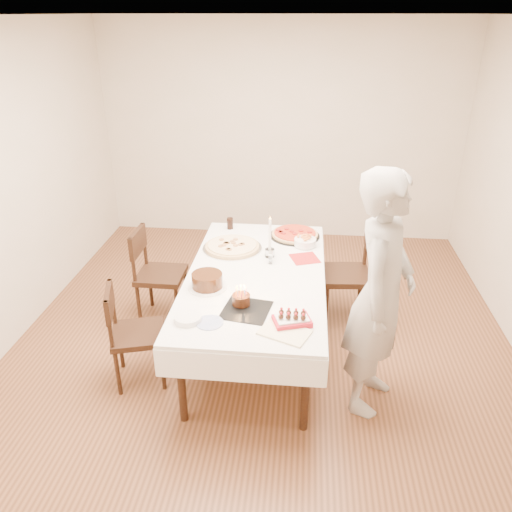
# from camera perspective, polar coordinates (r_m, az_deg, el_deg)

# --- Properties ---
(floor) EXTENTS (5.00, 5.00, 0.00)m
(floor) POSITION_cam_1_polar(r_m,az_deg,el_deg) (4.66, 0.80, -9.57)
(floor) COLOR #502F1B
(floor) RESTS_ON ground
(wall_back) EXTENTS (4.50, 0.04, 2.70)m
(wall_back) POSITION_cam_1_polar(r_m,az_deg,el_deg) (6.43, 2.89, 13.80)
(wall_back) COLOR beige
(wall_back) RESTS_ON floor
(wall_front) EXTENTS (4.50, 0.04, 2.70)m
(wall_front) POSITION_cam_1_polar(r_m,az_deg,el_deg) (1.90, -6.04, -20.36)
(wall_front) COLOR beige
(wall_front) RESTS_ON floor
(ceiling) EXTENTS (5.00, 5.00, 0.00)m
(ceiling) POSITION_cam_1_polar(r_m,az_deg,el_deg) (3.78, 1.08, 25.82)
(ceiling) COLOR white
(ceiling) RESTS_ON wall_back
(dining_table) EXTENTS (1.42, 2.28, 0.75)m
(dining_table) POSITION_cam_1_polar(r_m,az_deg,el_deg) (4.37, 0.00, -6.36)
(dining_table) COLOR white
(dining_table) RESTS_ON floor
(chair_right_savory) EXTENTS (0.53, 0.53, 0.96)m
(chair_right_savory) POSITION_cam_1_polar(r_m,az_deg,el_deg) (4.79, 10.22, -2.16)
(chair_right_savory) COLOR black
(chair_right_savory) RESTS_ON floor
(chair_left_savory) EXTENTS (0.47, 0.47, 0.92)m
(chair_left_savory) POSITION_cam_1_polar(r_m,az_deg,el_deg) (4.85, -10.79, -2.15)
(chair_left_savory) COLOR black
(chair_left_savory) RESTS_ON floor
(chair_left_dessert) EXTENTS (0.54, 0.54, 0.86)m
(chair_left_dessert) POSITION_cam_1_polar(r_m,az_deg,el_deg) (4.10, -13.33, -8.68)
(chair_left_dessert) COLOR black
(chair_left_dessert) RESTS_ON floor
(person) EXTENTS (0.65, 0.79, 1.85)m
(person) POSITION_cam_1_polar(r_m,az_deg,el_deg) (3.63, 14.05, -4.38)
(person) COLOR #B5B0AB
(person) RESTS_ON floor
(pizza_white) EXTENTS (0.59, 0.59, 0.04)m
(pizza_white) POSITION_cam_1_polar(r_m,az_deg,el_deg) (4.61, -2.73, 1.10)
(pizza_white) COLOR beige
(pizza_white) RESTS_ON dining_table
(pizza_pepperoni) EXTENTS (0.61, 0.61, 0.04)m
(pizza_pepperoni) POSITION_cam_1_polar(r_m,az_deg,el_deg) (4.88, 4.46, 2.50)
(pizza_pepperoni) COLOR red
(pizza_pepperoni) RESTS_ON dining_table
(red_placemat) EXTENTS (0.30, 0.30, 0.01)m
(red_placemat) POSITION_cam_1_polar(r_m,az_deg,el_deg) (4.45, 5.58, -0.30)
(red_placemat) COLOR #B21E1E
(red_placemat) RESTS_ON dining_table
(pasta_bowl) EXTENTS (0.26, 0.26, 0.07)m
(pasta_bowl) POSITION_cam_1_polar(r_m,az_deg,el_deg) (4.67, 5.63, 1.59)
(pasta_bowl) COLOR white
(pasta_bowl) RESTS_ON dining_table
(taper_candle) EXTENTS (0.09, 0.09, 0.39)m
(taper_candle) POSITION_cam_1_polar(r_m,az_deg,el_deg) (4.38, 1.60, 2.22)
(taper_candle) COLOR white
(taper_candle) RESTS_ON dining_table
(shaker_pair) EXTENTS (0.10, 0.10, 0.10)m
(shaker_pair) POSITION_cam_1_polar(r_m,az_deg,el_deg) (4.32, 1.67, -0.27)
(shaker_pair) COLOR white
(shaker_pair) RESTS_ON dining_table
(cola_glass) EXTENTS (0.08, 0.08, 0.12)m
(cola_glass) POSITION_cam_1_polar(r_m,az_deg,el_deg) (5.03, -2.99, 3.74)
(cola_glass) COLOR black
(cola_glass) RESTS_ON dining_table
(layer_cake) EXTENTS (0.41, 0.41, 0.12)m
(layer_cake) POSITION_cam_1_polar(r_m,az_deg,el_deg) (3.96, -5.61, -2.84)
(layer_cake) COLOR #351B0D
(layer_cake) RESTS_ON dining_table
(cake_board) EXTENTS (0.39, 0.39, 0.01)m
(cake_board) POSITION_cam_1_polar(r_m,az_deg,el_deg) (3.68, -1.13, -6.23)
(cake_board) COLOR black
(cake_board) RESTS_ON dining_table
(birthday_cake) EXTENTS (0.15, 0.15, 0.14)m
(birthday_cake) POSITION_cam_1_polar(r_m,az_deg,el_deg) (3.70, -1.71, -4.55)
(birthday_cake) COLOR #3D2110
(birthday_cake) RESTS_ON dining_table
(strawberry_box) EXTENTS (0.30, 0.24, 0.06)m
(strawberry_box) POSITION_cam_1_polar(r_m,az_deg,el_deg) (3.53, 4.13, -7.30)
(strawberry_box) COLOR #AD1323
(strawberry_box) RESTS_ON dining_table
(box_lid) EXTENTS (0.39, 0.33, 0.03)m
(box_lid) POSITION_cam_1_polar(r_m,az_deg,el_deg) (3.45, 3.28, -8.79)
(box_lid) COLOR beige
(box_lid) RESTS_ON dining_table
(plate_stack) EXTENTS (0.26, 0.26, 0.04)m
(plate_stack) POSITION_cam_1_polar(r_m,az_deg,el_deg) (3.59, -7.78, -7.03)
(plate_stack) COLOR white
(plate_stack) RESTS_ON dining_table
(china_plate) EXTENTS (0.21, 0.21, 0.01)m
(china_plate) POSITION_cam_1_polar(r_m,az_deg,el_deg) (3.56, -5.32, -7.58)
(china_plate) COLOR white
(china_plate) RESTS_ON dining_table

